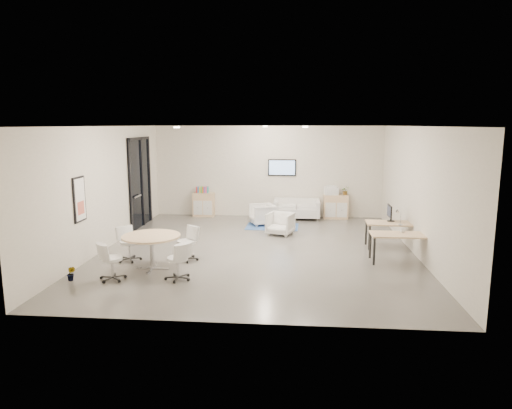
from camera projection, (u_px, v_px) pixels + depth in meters
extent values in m
cube|color=#55524E|center=(257.00, 264.00, 12.03)|extent=(8.00, 9.00, 0.80)
cube|color=white|center=(257.00, 110.00, 11.34)|extent=(8.00, 9.00, 0.80)
cube|color=beige|center=(268.00, 170.00, 16.49)|extent=(8.00, 0.80, 3.20)
cube|color=beige|center=(231.00, 235.00, 6.88)|extent=(8.00, 0.80, 3.20)
cube|color=beige|center=(92.00, 187.00, 12.05)|extent=(0.80, 9.00, 3.20)
cube|color=beige|center=(434.00, 192.00, 11.32)|extent=(0.80, 9.00, 3.20)
cube|color=black|center=(140.00, 182.00, 14.50)|extent=(0.02, 1.90, 2.85)
cube|color=black|center=(139.00, 138.00, 14.26)|extent=(0.06, 1.90, 0.08)
cube|color=black|center=(130.00, 186.00, 13.61)|extent=(0.06, 0.08, 2.85)
cube|color=black|center=(150.00, 179.00, 15.39)|extent=(0.06, 0.08, 2.85)
cube|color=black|center=(142.00, 182.00, 14.65)|extent=(0.06, 0.07, 2.85)
cube|color=#B2B2B7|center=(138.00, 196.00, 14.12)|extent=(0.04, 0.60, 0.05)
cube|color=black|center=(79.00, 199.00, 10.46)|extent=(0.04, 0.54, 1.04)
cube|color=white|center=(80.00, 199.00, 10.45)|extent=(0.01, 0.46, 0.96)
cube|color=#C75B48|center=(81.00, 208.00, 10.49)|extent=(0.01, 0.32, 0.30)
cube|color=black|center=(282.00, 168.00, 16.00)|extent=(0.98, 0.05, 0.58)
cube|color=#89B1ED|center=(282.00, 168.00, 15.97)|extent=(0.90, 0.01, 0.50)
cylinder|color=#FFEAC6|center=(177.00, 127.00, 10.58)|extent=(0.14, 0.14, 0.03)
cylinder|color=#FFEAC6|center=(305.00, 127.00, 11.80)|extent=(0.14, 0.14, 0.03)
cylinder|color=#FFEAC6|center=(265.00, 126.00, 14.36)|extent=(0.14, 0.14, 0.03)
cube|color=#DCB584|center=(204.00, 205.00, 16.28)|extent=(0.75, 0.37, 0.84)
cube|color=silver|center=(198.00, 208.00, 16.12)|extent=(0.31, 0.02, 0.50)
cube|color=silver|center=(207.00, 208.00, 16.09)|extent=(0.31, 0.02, 0.50)
cube|color=#DCB584|center=(336.00, 207.00, 15.88)|extent=(0.84, 0.39, 0.84)
cube|color=silver|center=(331.00, 210.00, 15.71)|extent=(0.35, 0.02, 0.50)
cube|color=silver|center=(342.00, 210.00, 15.68)|extent=(0.35, 0.02, 0.50)
cube|color=red|center=(197.00, 190.00, 16.21)|extent=(0.04, 0.14, 0.22)
cube|color=#337FCC|center=(198.00, 190.00, 16.21)|extent=(0.04, 0.14, 0.22)
cube|color=gold|center=(200.00, 190.00, 16.20)|extent=(0.04, 0.14, 0.22)
cube|color=#4CB24C|center=(202.00, 190.00, 16.20)|extent=(0.04, 0.14, 0.22)
cube|color=#CC6619|center=(203.00, 190.00, 16.19)|extent=(0.04, 0.14, 0.22)
cube|color=purple|center=(205.00, 190.00, 16.19)|extent=(0.04, 0.14, 0.22)
cube|color=#E54C7F|center=(206.00, 190.00, 16.18)|extent=(0.04, 0.14, 0.22)
cube|color=teal|center=(208.00, 190.00, 16.18)|extent=(0.04, 0.14, 0.22)
cube|color=white|center=(331.00, 191.00, 15.80)|extent=(0.50, 0.44, 0.26)
cube|color=white|center=(331.00, 186.00, 15.78)|extent=(0.38, 0.33, 0.06)
cube|color=beige|center=(297.00, 212.00, 15.81)|extent=(1.58, 0.80, 0.30)
cube|color=beige|center=(297.00, 202.00, 16.06)|extent=(1.58, 0.19, 0.30)
cube|color=beige|center=(276.00, 208.00, 15.85)|extent=(0.14, 0.79, 0.59)
cube|color=beige|center=(318.00, 208.00, 15.73)|extent=(0.14, 0.79, 0.59)
cube|color=#305993|center=(272.00, 226.00, 14.66)|extent=(1.70, 1.16, 0.01)
imported|color=beige|center=(262.00, 213.00, 14.89)|extent=(0.89, 0.92, 0.75)
imported|color=beige|center=(280.00, 223.00, 13.56)|extent=(0.89, 0.86, 0.73)
cube|color=#DCB584|center=(392.00, 223.00, 12.04)|extent=(1.35, 0.72, 0.04)
cube|color=black|center=(369.00, 238.00, 11.87)|extent=(0.05, 0.05, 0.65)
cube|color=black|center=(418.00, 239.00, 11.77)|extent=(0.05, 0.05, 0.65)
cube|color=black|center=(366.00, 233.00, 12.43)|extent=(0.05, 0.05, 0.65)
cube|color=black|center=(412.00, 234.00, 12.32)|extent=(0.05, 0.05, 0.65)
cube|color=#DCB584|center=(399.00, 235.00, 10.78)|extent=(1.32, 0.66, 0.04)
cube|color=black|center=(374.00, 251.00, 10.62)|extent=(0.05, 0.05, 0.65)
cube|color=black|center=(428.00, 253.00, 10.51)|extent=(0.05, 0.05, 0.65)
cube|color=black|center=(370.00, 245.00, 11.17)|extent=(0.05, 0.05, 0.65)
cube|color=black|center=(422.00, 246.00, 11.07)|extent=(0.05, 0.05, 0.65)
cylinder|color=black|center=(391.00, 221.00, 12.18)|extent=(0.20, 0.20, 0.02)
cube|color=black|center=(391.00, 217.00, 12.16)|extent=(0.04, 0.03, 0.24)
cube|color=black|center=(389.00, 211.00, 12.14)|extent=(0.03, 0.50, 0.32)
cylinder|color=#DCB584|center=(151.00, 236.00, 10.22)|extent=(1.30, 1.30, 0.04)
cylinder|color=#B2B2B7|center=(152.00, 253.00, 10.29)|extent=(0.10, 0.10, 0.75)
cube|color=#B2B2B7|center=(152.00, 269.00, 10.35)|extent=(0.76, 0.06, 0.03)
cube|color=#B2B2B7|center=(152.00, 269.00, 10.35)|extent=(0.06, 0.76, 0.03)
imported|color=#3F7F3F|center=(345.00, 192.00, 15.75)|extent=(0.34, 0.36, 0.23)
imported|color=#3F7F3F|center=(71.00, 278.00, 9.57)|extent=(0.19, 0.33, 0.14)
imported|color=white|center=(403.00, 230.00, 10.92)|extent=(0.12, 0.10, 0.11)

